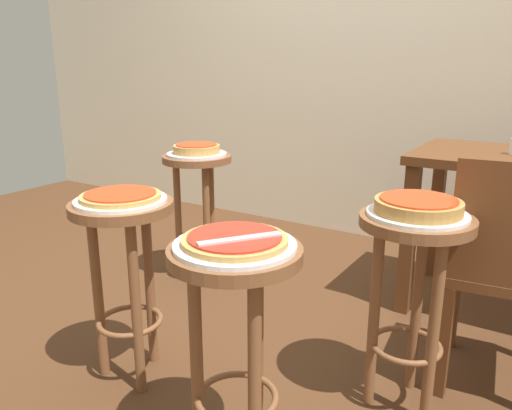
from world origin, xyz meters
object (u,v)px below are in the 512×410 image
(stool_middle, at_px, (125,252))
(serving_plate_leftside, at_px, (417,215))
(stool_leftside, at_px, (412,271))
(pizza_leftside, at_px, (418,206))
(serving_plate_rear, at_px, (197,154))
(pizza_middle, at_px, (120,196))
(stool_foreground, at_px, (236,312))
(pizza_foreground, at_px, (235,239))
(serving_plate_foreground, at_px, (235,245))
(serving_plate_middle, at_px, (121,200))
(pizza_rear, at_px, (197,149))
(pizza_server_knife, at_px, (240,239))
(stool_rear, at_px, (198,190))

(stool_middle, xyz_separation_m, serving_plate_leftside, (0.90, 0.37, 0.19))
(stool_middle, relative_size, stool_leftside, 1.00)
(stool_leftside, bearing_deg, pizza_leftside, 3.58)
(serving_plate_rear, bearing_deg, pizza_middle, -67.71)
(stool_foreground, bearing_deg, pizza_foreground, 90.00)
(pizza_leftside, bearing_deg, pizza_middle, -157.53)
(serving_plate_foreground, relative_size, stool_middle, 0.48)
(stool_leftside, height_order, serving_plate_rear, serving_plate_rear)
(stool_foreground, xyz_separation_m, pizza_middle, (-0.58, 0.15, 0.21))
(serving_plate_middle, xyz_separation_m, pizza_rear, (-0.34, 0.84, 0.03))
(stool_middle, relative_size, pizza_middle, 2.46)
(serving_plate_rear, bearing_deg, pizza_server_knife, -46.78)
(pizza_rear, bearing_deg, serving_plate_foreground, -47.13)
(pizza_foreground, xyz_separation_m, pizza_middle, (-0.58, 0.15, -0.00))
(pizza_leftside, relative_size, serving_plate_rear, 0.87)
(stool_rear, xyz_separation_m, serving_plate_rear, (0.00, 0.00, 0.19))
(serving_plate_leftside, xyz_separation_m, pizza_rear, (-1.25, 0.47, 0.03))
(stool_middle, height_order, serving_plate_rear, serving_plate_rear)
(pizza_rear, bearing_deg, stool_rear, -153.43)
(stool_rear, bearing_deg, stool_foreground, -47.13)
(serving_plate_leftside, relative_size, pizza_server_knife, 1.41)
(pizza_middle, height_order, stool_rear, pizza_middle)
(pizza_foreground, bearing_deg, serving_plate_rear, 132.87)
(serving_plate_middle, bearing_deg, stool_foreground, -14.85)
(stool_leftside, xyz_separation_m, serving_plate_rear, (-1.25, 0.47, 0.19))
(serving_plate_foreground, xyz_separation_m, pizza_middle, (-0.58, 0.15, 0.02))
(stool_foreground, bearing_deg, stool_leftside, 58.48)
(stool_middle, distance_m, pizza_leftside, 1.00)
(pizza_foreground, xyz_separation_m, serving_plate_rear, (-0.92, 0.99, -0.02))
(pizza_middle, height_order, serving_plate_rear, pizza_middle)
(serving_plate_rear, xyz_separation_m, pizza_server_knife, (0.95, -1.01, 0.03))
(stool_leftside, relative_size, serving_plate_leftside, 2.17)
(stool_leftside, bearing_deg, serving_plate_middle, -157.53)
(stool_leftside, height_order, pizza_leftside, pizza_leftside)
(serving_plate_middle, height_order, pizza_rear, pizza_rear)
(stool_rear, bearing_deg, serving_plate_rear, 0.00)
(serving_plate_leftside, height_order, stool_rear, serving_plate_leftside)
(stool_middle, height_order, stool_leftside, same)
(serving_plate_foreground, distance_m, pizza_leftside, 0.62)
(serving_plate_leftside, distance_m, pizza_rear, 1.33)
(pizza_middle, distance_m, stool_leftside, 1.00)
(pizza_middle, relative_size, pizza_server_knife, 1.24)
(serving_plate_foreground, xyz_separation_m, pizza_foreground, (0.00, 0.00, 0.02))
(stool_foreground, xyz_separation_m, serving_plate_middle, (-0.58, 0.15, 0.19))
(pizza_server_knife, bearing_deg, pizza_middle, 109.86)
(stool_rear, xyz_separation_m, pizza_server_knife, (0.95, -1.01, 0.22))
(stool_foreground, height_order, pizza_leftside, pizza_leftside)
(pizza_foreground, relative_size, stool_rear, 0.41)
(pizza_rear, height_order, pizza_server_knife, pizza_rear)
(serving_plate_leftside, relative_size, pizza_rear, 1.31)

